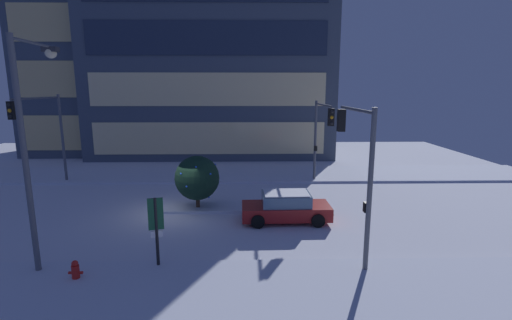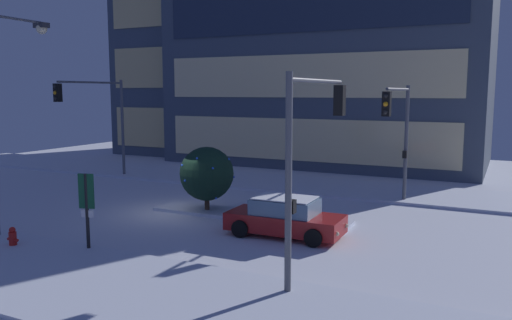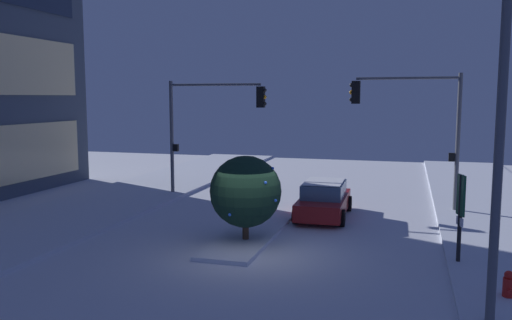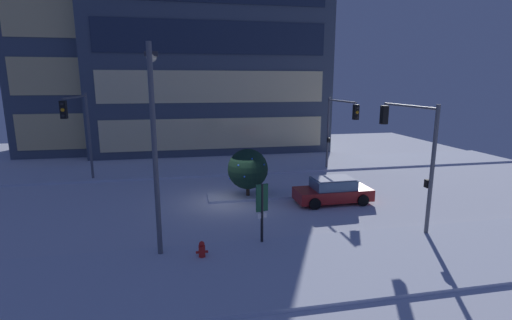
{
  "view_description": "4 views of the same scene",
  "coord_description": "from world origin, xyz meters",
  "px_view_note": "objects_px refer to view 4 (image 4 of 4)",
  "views": [
    {
      "loc": [
        3.88,
        -18.88,
        6.56
      ],
      "look_at": [
        4.32,
        1.28,
        2.61
      ],
      "focal_mm": 25.61,
      "sensor_mm": 36.0,
      "label": 1
    },
    {
      "loc": [
        13.2,
        -18.92,
        5.43
      ],
      "look_at": [
        3.97,
        -0.33,
        2.67
      ],
      "focal_mm": 36.05,
      "sensor_mm": 36.0,
      "label": 2
    },
    {
      "loc": [
        -15.5,
        -4.74,
        4.94
      ],
      "look_at": [
        3.99,
        0.95,
        2.5
      ],
      "focal_mm": 36.82,
      "sensor_mm": 36.0,
      "label": 3
    },
    {
      "loc": [
        -2.61,
        -20.84,
        6.86
      ],
      "look_at": [
        1.58,
        0.36,
        2.34
      ],
      "focal_mm": 26.02,
      "sensor_mm": 36.0,
      "label": 4
    }
  ],
  "objects_px": {
    "traffic_light_corner_near_right": "(410,141)",
    "traffic_light_corner_far_left": "(79,122)",
    "fire_hydrant": "(202,251)",
    "street_lamp_arched": "(154,122)",
    "traffic_light_corner_far_right": "(339,122)",
    "decorated_tree_median": "(248,169)",
    "car_near": "(333,191)",
    "parking_info_sign": "(262,207)"
  },
  "relations": [
    {
      "from": "traffic_light_corner_near_right",
      "to": "traffic_light_corner_far_left",
      "type": "distance_m",
      "value": 19.66
    },
    {
      "from": "fire_hydrant",
      "to": "street_lamp_arched",
      "type": "bearing_deg",
      "value": 140.34
    },
    {
      "from": "traffic_light_corner_far_right",
      "to": "street_lamp_arched",
      "type": "bearing_deg",
      "value": -49.6
    },
    {
      "from": "traffic_light_corner_near_right",
      "to": "street_lamp_arched",
      "type": "distance_m",
      "value": 11.94
    },
    {
      "from": "traffic_light_corner_far_left",
      "to": "street_lamp_arched",
      "type": "height_order",
      "value": "street_lamp_arched"
    },
    {
      "from": "traffic_light_corner_far_left",
      "to": "traffic_light_corner_far_right",
      "type": "distance_m",
      "value": 17.78
    },
    {
      "from": "decorated_tree_median",
      "to": "traffic_light_corner_near_right",
      "type": "bearing_deg",
      "value": -37.73
    },
    {
      "from": "street_lamp_arched",
      "to": "decorated_tree_median",
      "type": "relative_size",
      "value": 2.78
    },
    {
      "from": "street_lamp_arched",
      "to": "car_near",
      "type": "bearing_deg",
      "value": -68.06
    },
    {
      "from": "street_lamp_arched",
      "to": "traffic_light_corner_near_right",
      "type": "bearing_deg",
      "value": -88.48
    },
    {
      "from": "parking_info_sign",
      "to": "decorated_tree_median",
      "type": "xyz_separation_m",
      "value": [
        0.57,
        6.73,
        0.07
      ]
    },
    {
      "from": "car_near",
      "to": "traffic_light_corner_near_right",
      "type": "relative_size",
      "value": 0.76
    },
    {
      "from": "traffic_light_corner_near_right",
      "to": "street_lamp_arched",
      "type": "xyz_separation_m",
      "value": [
        -11.84,
        -0.85,
        1.26
      ]
    },
    {
      "from": "traffic_light_corner_far_right",
      "to": "parking_info_sign",
      "type": "xyz_separation_m",
      "value": [
        -8.14,
        -11.01,
        -2.28
      ]
    },
    {
      "from": "car_near",
      "to": "traffic_light_corner_near_right",
      "type": "bearing_deg",
      "value": -57.24
    },
    {
      "from": "traffic_light_corner_far_left",
      "to": "street_lamp_arched",
      "type": "distance_m",
      "value": 11.69
    },
    {
      "from": "street_lamp_arched",
      "to": "parking_info_sign",
      "type": "height_order",
      "value": "street_lamp_arched"
    },
    {
      "from": "street_lamp_arched",
      "to": "fire_hydrant",
      "type": "height_order",
      "value": "street_lamp_arched"
    },
    {
      "from": "car_near",
      "to": "parking_info_sign",
      "type": "bearing_deg",
      "value": -138.61
    },
    {
      "from": "fire_hydrant",
      "to": "parking_info_sign",
      "type": "bearing_deg",
      "value": 19.39
    },
    {
      "from": "traffic_light_corner_far_left",
      "to": "fire_hydrant",
      "type": "height_order",
      "value": "traffic_light_corner_far_left"
    },
    {
      "from": "traffic_light_corner_far_right",
      "to": "street_lamp_arched",
      "type": "distance_m",
      "value": 16.34
    },
    {
      "from": "decorated_tree_median",
      "to": "parking_info_sign",
      "type": "bearing_deg",
      "value": -94.84
    },
    {
      "from": "street_lamp_arched",
      "to": "parking_info_sign",
      "type": "relative_size",
      "value": 3.07
    },
    {
      "from": "traffic_light_corner_far_left",
      "to": "decorated_tree_median",
      "type": "height_order",
      "value": "traffic_light_corner_far_left"
    },
    {
      "from": "traffic_light_corner_near_right",
      "to": "street_lamp_arched",
      "type": "bearing_deg",
      "value": 94.11
    },
    {
      "from": "traffic_light_corner_near_right",
      "to": "parking_info_sign",
      "type": "relative_size",
      "value": 2.2
    },
    {
      "from": "traffic_light_corner_far_left",
      "to": "decorated_tree_median",
      "type": "distance_m",
      "value": 11.29
    },
    {
      "from": "traffic_light_corner_near_right",
      "to": "parking_info_sign",
      "type": "distance_m",
      "value": 8.05
    },
    {
      "from": "traffic_light_corner_near_right",
      "to": "fire_hydrant",
      "type": "relative_size",
      "value": 7.58
    },
    {
      "from": "fire_hydrant",
      "to": "parking_info_sign",
      "type": "height_order",
      "value": "parking_info_sign"
    },
    {
      "from": "traffic_light_corner_near_right",
      "to": "parking_info_sign",
      "type": "xyz_separation_m",
      "value": [
        -7.57,
        -1.31,
        -2.39
      ]
    },
    {
      "from": "traffic_light_corner_far_left",
      "to": "decorated_tree_median",
      "type": "xyz_separation_m",
      "value": [
        10.21,
        -4.07,
        -2.6
      ]
    },
    {
      "from": "parking_info_sign",
      "to": "decorated_tree_median",
      "type": "distance_m",
      "value": 6.75
    },
    {
      "from": "car_near",
      "to": "decorated_tree_median",
      "type": "relative_size",
      "value": 1.51
    },
    {
      "from": "traffic_light_corner_far_right",
      "to": "fire_hydrant",
      "type": "height_order",
      "value": "traffic_light_corner_far_right"
    },
    {
      "from": "traffic_light_corner_near_right",
      "to": "decorated_tree_median",
      "type": "distance_m",
      "value": 9.15
    },
    {
      "from": "traffic_light_corner_near_right",
      "to": "traffic_light_corner_far_left",
      "type": "height_order",
      "value": "traffic_light_corner_far_left"
    },
    {
      "from": "traffic_light_corner_near_right",
      "to": "decorated_tree_median",
      "type": "bearing_deg",
      "value": 52.27
    },
    {
      "from": "parking_info_sign",
      "to": "decorated_tree_median",
      "type": "bearing_deg",
      "value": -20.09
    },
    {
      "from": "street_lamp_arched",
      "to": "decorated_tree_median",
      "type": "bearing_deg",
      "value": -40.24
    },
    {
      "from": "parking_info_sign",
      "to": "decorated_tree_median",
      "type": "height_order",
      "value": "decorated_tree_median"
    }
  ]
}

